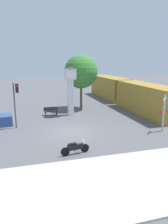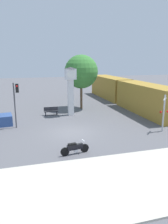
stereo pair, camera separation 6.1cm
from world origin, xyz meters
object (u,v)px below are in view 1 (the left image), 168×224
(motorcycle, at_px, (75,148))
(clock_tower, at_px, (70,84))
(freight_train, at_px, (125,92))
(railroad_crossing_signal, at_px, (164,112))
(street_tree, at_px, (81,72))
(bench, at_px, (51,111))
(traffic_light, at_px, (16,97))

(motorcycle, bearing_deg, clock_tower, 69.59)
(motorcycle, distance_m, freight_train, 18.29)
(railroad_crossing_signal, bearing_deg, street_tree, 112.35)
(motorcycle, height_order, bench, bench)
(freight_train, xyz_separation_m, traffic_light, (-14.65, -7.45, 1.19))
(freight_train, height_order, street_tree, street_tree)
(traffic_light, distance_m, street_tree, 10.24)
(traffic_light, height_order, street_tree, street_tree)
(motorcycle, distance_m, traffic_light, 8.48)
(motorcycle, bearing_deg, railroad_crossing_signal, 7.16)
(freight_train, xyz_separation_m, street_tree, (-6.77, -1.16, 3.00))
(traffic_light, bearing_deg, clock_tower, 29.51)
(motorcycle, distance_m, railroad_crossing_signal, 9.09)
(motorcycle, xyz_separation_m, street_tree, (4.12, 13.49, 4.27))
(motorcycle, xyz_separation_m, bench, (-0.14, 11.07, 0.06))
(freight_train, distance_m, bench, 11.65)
(traffic_light, distance_m, bench, 5.82)
(clock_tower, relative_size, freight_train, 0.25)
(clock_tower, bearing_deg, railroad_crossing_signal, -50.46)
(clock_tower, height_order, street_tree, street_tree)
(freight_train, bearing_deg, traffic_light, -153.03)
(motorcycle, xyz_separation_m, traffic_light, (-3.75, 7.19, 2.46))
(clock_tower, xyz_separation_m, bench, (-2.20, 0.59, -3.09))
(bench, bearing_deg, freight_train, 17.94)
(freight_train, height_order, traffic_light, traffic_light)
(traffic_light, height_order, bench, traffic_light)
(motorcycle, bearing_deg, street_tree, 63.73)
(freight_train, relative_size, railroad_crossing_signal, 6.74)
(motorcycle, height_order, freight_train, freight_train)
(railroad_crossing_signal, relative_size, street_tree, 0.48)
(clock_tower, bearing_deg, motorcycle, -101.14)
(freight_train, relative_size, street_tree, 3.24)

